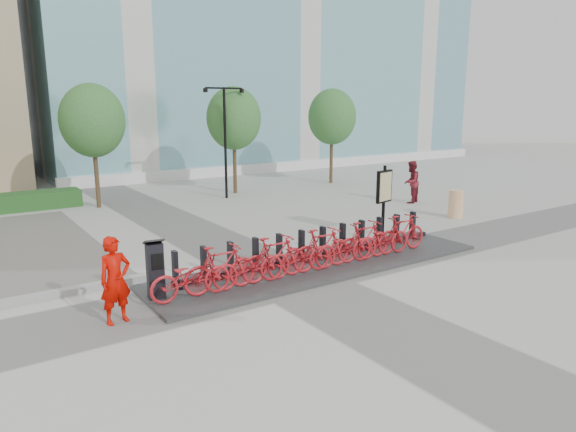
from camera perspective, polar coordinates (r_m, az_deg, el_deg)
ground at (r=12.81m, az=0.07°, el=-6.97°), size 120.00×120.00×0.00m
glass_building at (r=42.31m, az=-4.41°, el=22.78°), size 32.00×16.00×24.00m
hedge_b at (r=23.59m, az=-29.28°, el=1.22°), size 6.00×1.20×0.70m
tree_1 at (r=22.64m, az=-20.92°, el=9.85°), size 2.60×2.60×5.10m
tree_2 at (r=24.98m, az=-6.05°, el=10.72°), size 2.60×2.60×5.10m
tree_3 at (r=28.31m, az=4.91°, el=10.91°), size 2.60×2.60×5.10m
streetlamp at (r=23.65m, az=-7.02°, el=9.51°), size 2.00×0.20×5.00m
dock_pad at (r=13.76m, az=3.86°, el=-5.46°), size 9.60×2.40×0.08m
dock_rail_posts at (r=14.02m, az=2.89°, el=-3.12°), size 8.02×0.50×0.85m
bike_0 at (r=11.40m, az=-10.73°, el=-6.62°), size 1.86×0.65×0.98m
bike_1 at (r=11.67m, az=-7.49°, el=-5.79°), size 1.81×0.51×1.09m
bike_2 at (r=12.01m, az=-4.40°, el=-5.47°), size 1.86×0.65×0.98m
bike_3 at (r=12.35m, az=-1.50°, el=-4.67°), size 1.81×0.51×1.09m
bike_4 at (r=12.75m, az=1.24°, el=-4.38°), size 1.86×0.65×0.98m
bike_5 at (r=13.15m, az=3.80°, el=-3.64°), size 1.81×0.51×1.09m
bike_6 at (r=13.60m, az=6.20°, el=-3.38°), size 1.86×0.65×0.98m
bike_7 at (r=14.05m, az=8.45°, el=-2.71°), size 1.81×0.51×1.09m
bike_8 at (r=14.55m, az=10.54°, el=-2.49°), size 1.86×0.65×0.98m
bike_9 at (r=15.04m, az=12.50°, el=-1.88°), size 1.81×0.51×1.09m
kiosk at (r=11.52m, az=-14.53°, el=-5.76°), size 0.46×0.40×1.36m
worker_red at (r=10.61m, az=-18.64°, el=-6.77°), size 0.70×0.52×1.75m
pedestrian at (r=23.10m, az=13.52°, el=3.69°), size 1.10×1.00×1.85m
construction_barrel at (r=20.56m, az=18.15°, el=1.29°), size 0.66×0.66×1.06m
map_sign at (r=16.97m, az=10.65°, el=2.92°), size 0.76×0.27×2.31m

